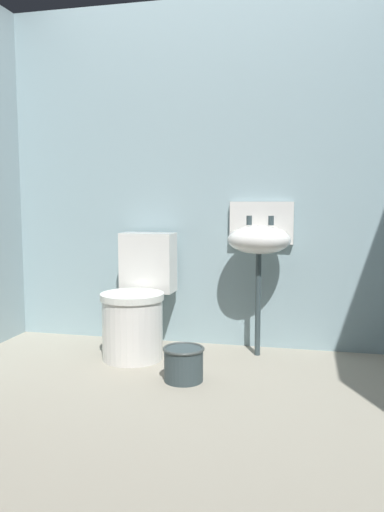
# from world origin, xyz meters

# --- Properties ---
(ground_plane) EXTENTS (3.36, 2.42, 0.08)m
(ground_plane) POSITION_xyz_m (0.00, 0.00, -0.04)
(ground_plane) COLOR gray
(wall_back) EXTENTS (3.36, 0.10, 2.33)m
(wall_back) POSITION_xyz_m (0.00, 1.06, 1.16)
(wall_back) COLOR #8AA5AD
(wall_back) RESTS_ON ground
(toilet_near_wall) EXTENTS (0.41, 0.60, 0.78)m
(toilet_near_wall) POSITION_xyz_m (-0.45, 0.66, 0.32)
(toilet_near_wall) COLOR silver
(toilet_near_wall) RESTS_ON ground
(sink) EXTENTS (0.42, 0.34, 0.99)m
(sink) POSITION_xyz_m (0.31, 0.85, 0.75)
(sink) COLOR #344145
(sink) RESTS_ON ground
(bucket) EXTENTS (0.23, 0.23, 0.19)m
(bucket) POSITION_xyz_m (-0.05, 0.26, 0.10)
(bucket) COLOR #344145
(bucket) RESTS_ON ground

